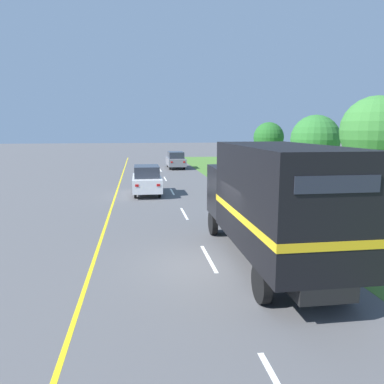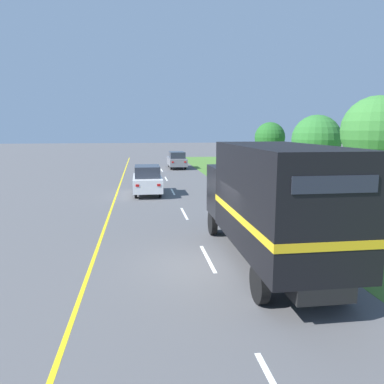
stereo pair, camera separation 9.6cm
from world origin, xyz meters
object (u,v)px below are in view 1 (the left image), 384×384
at_px(horse_trailer_truck, 272,200).
at_px(lead_car_white, 147,180).
at_px(roadside_tree_near, 376,131).
at_px(lead_car_grey_ahead, 176,160).
at_px(highway_sign, 331,179).
at_px(roadside_tree_far, 269,138).
at_px(roadside_tree_mid, 315,140).
at_px(delineator_post, 381,265).

height_order(horse_trailer_truck, lead_car_white, horse_trailer_truck).
relative_size(horse_trailer_truck, roadside_tree_near, 1.32).
xyz_separation_m(lead_car_grey_ahead, highway_sign, (4.91, -23.53, 0.99)).
bearing_deg(roadside_tree_far, horse_trailer_truck, -109.36).
bearing_deg(roadside_tree_mid, lead_car_white, -158.80).
relative_size(lead_car_white, roadside_tree_mid, 0.76).
distance_m(lead_car_grey_ahead, highway_sign, 24.06).
relative_size(roadside_tree_near, roadside_tree_mid, 1.15).
relative_size(lead_car_grey_ahead, roadside_tree_mid, 0.87).
xyz_separation_m(lead_car_white, lead_car_grey_ahead, (3.44, 15.78, -0.04)).
bearing_deg(horse_trailer_truck, lead_car_grey_ahead, 90.02).
relative_size(lead_car_white, roadside_tree_far, 0.84).
bearing_deg(highway_sign, delineator_post, -107.90).
bearing_deg(roadside_tree_near, roadside_tree_mid, 86.25).
distance_m(horse_trailer_truck, lead_car_white, 13.78).
height_order(highway_sign, delineator_post, highway_sign).
relative_size(horse_trailer_truck, roadside_tree_far, 1.66).
height_order(highway_sign, roadside_tree_far, roadside_tree_far).
bearing_deg(highway_sign, lead_car_white, 137.11).
bearing_deg(roadside_tree_far, lead_car_grey_ahead, 169.14).
distance_m(highway_sign, roadside_tree_near, 7.03).
height_order(lead_car_white, roadside_tree_mid, roadside_tree_mid).
distance_m(lead_car_white, roadside_tree_near, 14.15).
bearing_deg(roadside_tree_far, roadside_tree_near, -88.76).
xyz_separation_m(horse_trailer_truck, lead_car_white, (-3.44, 13.30, -1.12)).
bearing_deg(delineator_post, lead_car_white, 111.86).
bearing_deg(horse_trailer_truck, delineator_post, -33.35).
distance_m(horse_trailer_truck, roadside_tree_far, 28.90).
relative_size(highway_sign, roadside_tree_far, 0.61).
bearing_deg(highway_sign, lead_car_grey_ahead, 101.79).
height_order(lead_car_white, lead_car_grey_ahead, lead_car_white).
xyz_separation_m(horse_trailer_truck, roadside_tree_far, (9.57, 27.24, 1.19)).
bearing_deg(highway_sign, horse_trailer_truck, -131.50).
xyz_separation_m(highway_sign, roadside_tree_far, (4.67, 21.70, 1.37)).
bearing_deg(roadside_tree_near, horse_trailer_truck, -135.01).
bearing_deg(roadside_tree_mid, roadside_tree_near, -93.75).
bearing_deg(delineator_post, highway_sign, 72.10).
relative_size(roadside_tree_far, delineator_post, 5.11).
distance_m(highway_sign, roadside_tree_far, 22.24).
bearing_deg(lead_car_grey_ahead, horse_trailer_truck, -89.98).
distance_m(lead_car_grey_ahead, delineator_post, 30.88).
relative_size(horse_trailer_truck, lead_car_grey_ahead, 1.75).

